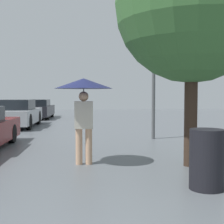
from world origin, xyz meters
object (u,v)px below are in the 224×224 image
Objects in this scene: parked_car_third at (17,114)px; street_lamp at (154,72)px; tree at (192,6)px; parked_car_farthest at (36,109)px; trash_bin at (207,159)px; pedestrian at (84,92)px.

street_lamp is at bearing -38.37° from parked_car_third.
parked_car_third is 10.19m from tree.
parked_car_farthest is 4.35× the size of trash_bin.
street_lamp is 3.99× the size of trash_bin.
street_lamp is at bearing 58.34° from pedestrian.
tree reaches higher than trash_bin.
street_lamp is (0.07, 3.97, -1.04)m from tree.
parked_car_third is 4.32× the size of trash_bin.
trash_bin is at bearing -93.50° from street_lamp.
street_lamp reaches higher than trash_bin.
parked_car_third is at bearing 117.24° from trash_bin.
parked_car_third is 0.84× the size of tree.
parked_car_farthest is 0.84× the size of tree.
pedestrian is at bearing -121.66° from street_lamp.
pedestrian is 2.90m from trash_bin.
pedestrian is 0.44× the size of parked_car_farthest.
parked_car_third is at bearing 111.56° from pedestrian.
trash_bin is at bearing -99.78° from tree.
parked_car_third is 11.07m from trash_bin.
trash_bin is (5.07, -9.85, -0.13)m from parked_car_third.
trash_bin is (5.05, -15.14, -0.10)m from parked_car_farthest.
trash_bin is at bearing -62.76° from parked_car_third.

